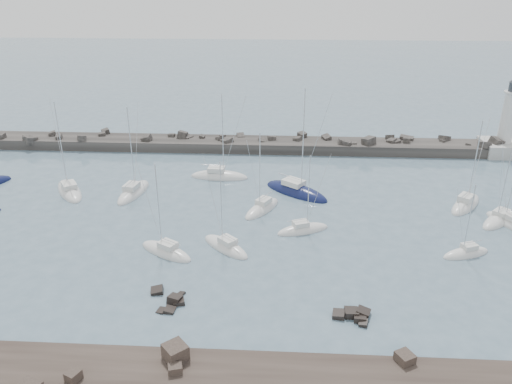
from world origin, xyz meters
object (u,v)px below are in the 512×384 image
sailboat_10 (508,223)px  sailboat_8 (296,192)px  sailboat_7 (303,230)px  sailboat_1 (70,191)px  sailboat_4 (219,177)px  sailboat_5 (166,252)px  sailboat_6 (262,209)px  sailboat_14 (226,247)px  sailboat_9 (466,254)px  lighthouse (504,137)px  sailboat_11 (499,220)px  sailboat_12 (465,205)px  sailboat_3 (134,193)px

sailboat_10 → sailboat_8: bearing=162.9°
sailboat_7 → sailboat_1: bearing=163.5°
sailboat_4 → sailboat_5: bearing=-98.0°
sailboat_8 → sailboat_10: sailboat_8 is taller
sailboat_6 → sailboat_7: sailboat_6 is taller
sailboat_8 → sailboat_6: bearing=-128.6°
sailboat_5 → sailboat_8: 23.94m
sailboat_1 → sailboat_14: bearing=-30.8°
sailboat_6 → sailboat_7: 8.00m
sailboat_7 → sailboat_8: size_ratio=0.65×
sailboat_4 → sailboat_5: (-3.33, -23.58, -0.01)m
sailboat_14 → sailboat_5: bearing=-167.7°
sailboat_14 → sailboat_7: bearing=27.4°
sailboat_6 → sailboat_9: bearing=-23.6°
sailboat_8 → sailboat_10: (27.55, -8.49, -0.01)m
lighthouse → sailboat_14: size_ratio=1.24×
sailboat_5 → sailboat_11: size_ratio=0.97×
lighthouse → sailboat_4: 51.67m
sailboat_10 → sailboat_12: 6.51m
sailboat_1 → sailboat_8: bearing=2.8°
sailboat_4 → sailboat_9: size_ratio=1.49×
sailboat_3 → sailboat_10: size_ratio=1.25×
lighthouse → sailboat_12: 26.67m
sailboat_1 → sailboat_6: size_ratio=1.20×
sailboat_5 → sailboat_14: bearing=12.3°
sailboat_4 → sailboat_10: 42.11m
sailboat_10 → sailboat_11: 1.23m
sailboat_6 → sailboat_9: 26.54m
sailboat_6 → sailboat_3: bearing=167.2°
sailboat_4 → sailboat_11: sailboat_4 is taller
sailboat_5 → sailboat_6: sailboat_6 is taller
lighthouse → sailboat_9: (-17.87, -36.19, -2.96)m
sailboat_8 → sailboat_10: 28.83m
sailboat_12 → sailboat_9: bearing=-107.5°
sailboat_3 → sailboat_7: 26.85m
sailboat_3 → sailboat_4: sailboat_4 is taller
sailboat_3 → sailboat_14: bearing=-44.2°
sailboat_5 → sailboat_9: bearing=2.6°
sailboat_3 → sailboat_9: bearing=-19.0°
sailboat_6 → sailboat_14: sailboat_6 is taller
sailboat_5 → sailboat_9: (35.06, 1.56, -0.01)m
sailboat_14 → sailboat_11: bearing=14.4°
sailboat_10 → sailboat_14: (-36.22, -8.21, -0.01)m
sailboat_4 → sailboat_9: 38.62m
sailboat_3 → sailboat_10: bearing=-7.6°
lighthouse → sailboat_1: (-71.26, -21.23, -2.95)m
sailboat_4 → sailboat_8: size_ratio=0.86×
sailboat_4 → sailboat_12: 36.98m
sailboat_4 → sailboat_12: size_ratio=1.09×
sailboat_1 → sailboat_10: 61.80m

